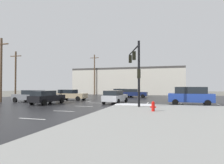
{
  "coord_description": "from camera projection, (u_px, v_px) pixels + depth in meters",
  "views": [
    {
      "loc": [
        8.49,
        -24.58,
        2.15
      ],
      "look_at": [
        -1.57,
        9.92,
        2.89
      ],
      "focal_mm": 30.97,
      "sensor_mm": 36.0,
      "label": 1
    }
  ],
  "objects": [
    {
      "name": "snow_strip_curbside",
      "position": [
        134.0,
        104.0,
        20.69
      ],
      "size": [
        4.0,
        1.6,
        0.06
      ],
      "primitive_type": "cube",
      "color": "white",
      "rests_on": "sidewalk_corner"
    },
    {
      "name": "ground_plane",
      "position": [
        103.0,
        102.0,
        25.92
      ],
      "size": [
        120.0,
        120.0,
        0.0
      ],
      "primitive_type": "plane",
      "color": "slate"
    },
    {
      "name": "road_asphalt",
      "position": [
        103.0,
        102.0,
        25.93
      ],
      "size": [
        44.0,
        44.0,
        0.02
      ],
      "primitive_type": "cube",
      "color": "#232326",
      "rests_on": "ground_plane"
    },
    {
      "name": "utility_pole_far",
      "position": [
        16.0,
        74.0,
        33.44
      ],
      "size": [
        2.2,
        0.28,
        8.14
      ],
      "color": "brown",
      "rests_on": "ground_plane"
    },
    {
      "name": "sedan_silver",
      "position": [
        115.0,
        97.0,
        23.57
      ],
      "size": [
        2.32,
        4.65,
        1.58
      ],
      "rotation": [
        0.0,
        0.0,
        1.49
      ],
      "color": "#B7BABF",
      "rests_on": "road_asphalt"
    },
    {
      "name": "sedan_tan",
      "position": [
        71.0,
        95.0,
        29.02
      ],
      "size": [
        4.62,
        2.24,
        1.58
      ],
      "rotation": [
        0.0,
        0.0,
        -0.06
      ],
      "color": "tan",
      "rests_on": "road_asphalt"
    },
    {
      "name": "sedan_grey",
      "position": [
        30.0,
        96.0,
        25.4
      ],
      "size": [
        4.68,
        2.42,
        1.58
      ],
      "rotation": [
        0.0,
        0.0,
        3.03
      ],
      "color": "slate",
      "rests_on": "road_asphalt"
    },
    {
      "name": "traffic_signal_mast",
      "position": [
        136.0,
        64.0,
        20.26
      ],
      "size": [
        2.21,
        5.76,
        6.39
      ],
      "rotation": [
        0.0,
        0.0,
        1.92
      ],
      "color": "black",
      "rests_on": "sidewalk_corner"
    },
    {
      "name": "sedan_navy",
      "position": [
        134.0,
        93.0,
        35.7
      ],
      "size": [
        4.54,
        2.03,
        1.58
      ],
      "rotation": [
        0.0,
        0.0,
        -0.0
      ],
      "color": "#141E47",
      "rests_on": "road_asphalt"
    },
    {
      "name": "sedan_red",
      "position": [
        123.0,
        92.0,
        38.75
      ],
      "size": [
        4.65,
        2.33,
        1.58
      ],
      "rotation": [
        0.0,
        0.0,
        0.09
      ],
      "color": "#B21919",
      "rests_on": "road_asphalt"
    },
    {
      "name": "suv_blue",
      "position": [
        190.0,
        95.0,
        21.88
      ],
      "size": [
        4.9,
        2.33,
        2.03
      ],
      "rotation": [
        0.0,
        0.0,
        3.1
      ],
      "color": "navy",
      "rests_on": "road_asphalt"
    },
    {
      "name": "utility_pole_distant",
      "position": [
        94.0,
        74.0,
        48.2
      ],
      "size": [
        2.2,
        0.28,
        9.99
      ],
      "color": "brown",
      "rests_on": "ground_plane"
    },
    {
      "name": "utility_pole_mid",
      "position": [
        1.0,
        69.0,
        25.34
      ],
      "size": [
        2.2,
        0.28,
        8.45
      ],
      "color": "brown",
      "rests_on": "ground_plane"
    },
    {
      "name": "sedan_black",
      "position": [
        46.0,
        97.0,
        22.63
      ],
      "size": [
        2.43,
        4.68,
        1.58
      ],
      "rotation": [
        0.0,
        0.0,
        1.46
      ],
      "color": "black",
      "rests_on": "road_asphalt"
    },
    {
      "name": "fire_hydrant",
      "position": [
        153.0,
        106.0,
        15.37
      ],
      "size": [
        0.48,
        0.26,
        0.79
      ],
      "color": "red",
      "rests_on": "sidewalk_corner"
    },
    {
      "name": "strip_building_background",
      "position": [
        128.0,
        81.0,
        50.27
      ],
      "size": [
        27.79,
        8.0,
        6.69
      ],
      "color": "beige",
      "rests_on": "ground_plane"
    },
    {
      "name": "lane_markings",
      "position": [
        108.0,
        103.0,
        24.27
      ],
      "size": [
        36.15,
        36.15,
        0.01
      ],
      "color": "silver",
      "rests_on": "road_asphalt"
    }
  ]
}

